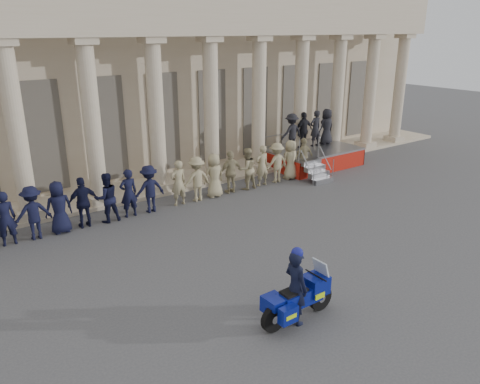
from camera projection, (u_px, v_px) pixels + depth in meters
The scene contains 6 objects.
ground at pixel (249, 280), 12.94m from camera, with size 90.00×90.00×0.00m, color #424244.
building at pixel (69, 73), 22.74m from camera, with size 40.00×12.50×9.00m.
officer_rank at pixel (112, 197), 16.69m from camera, with size 19.65×0.69×1.81m.
reviewing_stand at pixel (309, 138), 23.25m from camera, with size 4.43×4.20×2.71m.
motorcycle at pixel (299, 298), 11.00m from camera, with size 2.15×0.88×1.38m.
rider at pixel (296, 286), 10.81m from camera, with size 0.45×0.68×1.94m.
Camera 1 is at (-6.84, -9.12, 6.59)m, focal length 35.00 mm.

